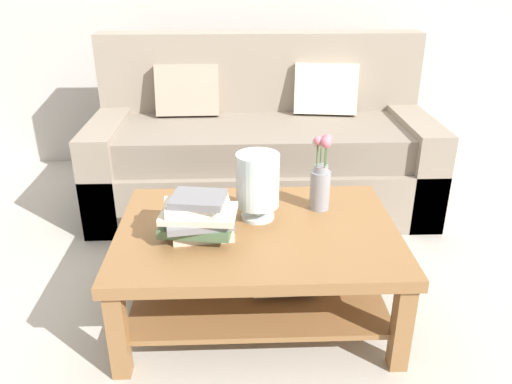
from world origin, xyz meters
TOP-DOWN VIEW (x-y plane):
  - ground_plane at (0.00, 0.00)m, footprint 10.00×10.00m
  - couch at (-0.01, 0.79)m, footprint 2.10×0.90m
  - coffee_table at (-0.08, -0.41)m, footprint 1.19×0.85m
  - book_stack_main at (-0.33, -0.48)m, footprint 0.32×0.26m
  - glass_hurricane_vase at (-0.08, -0.31)m, footprint 0.19×0.19m
  - flower_pitcher at (0.20, -0.22)m, footprint 0.09×0.11m

SIDE VIEW (x-z plane):
  - ground_plane at x=0.00m, z-range 0.00..0.00m
  - coffee_table at x=-0.08m, z-range 0.10..0.54m
  - couch at x=-0.01m, z-range -0.17..0.89m
  - book_stack_main at x=-0.33m, z-range 0.44..0.62m
  - flower_pitcher at x=0.20m, z-range 0.42..0.77m
  - glass_hurricane_vase at x=-0.08m, z-range 0.46..0.76m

